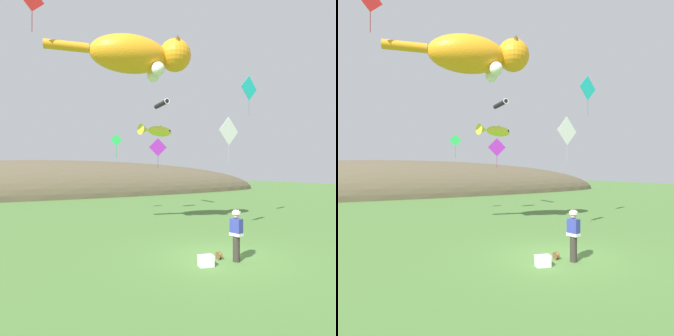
# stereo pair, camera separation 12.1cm
# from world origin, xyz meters

# --- Properties ---
(ground_plane) EXTENTS (120.00, 120.00, 0.00)m
(ground_plane) POSITION_xyz_m (0.00, 0.00, 0.00)
(ground_plane) COLOR #477033
(distant_hill_ridge) EXTENTS (62.81, 13.41, 8.85)m
(distant_hill_ridge) POSITION_xyz_m (0.00, 31.15, 0.00)
(distant_hill_ridge) COLOR brown
(distant_hill_ridge) RESTS_ON ground
(festival_attendant) EXTENTS (0.33, 0.46, 1.77)m
(festival_attendant) POSITION_xyz_m (0.12, -0.67, 0.95)
(festival_attendant) COLOR #332D28
(festival_attendant) RESTS_ON ground
(kite_spool) EXTENTS (0.12, 0.27, 0.27)m
(kite_spool) POSITION_xyz_m (-0.23, -0.15, 0.13)
(kite_spool) COLOR olive
(kite_spool) RESTS_ON ground
(picnic_cooler) EXTENTS (0.56, 0.44, 0.36)m
(picnic_cooler) POSITION_xyz_m (-1.10, -0.57, 0.18)
(picnic_cooler) COLOR white
(picnic_cooler) RESTS_ON ground
(kite_giant_cat) EXTENTS (7.18, 2.92, 2.22)m
(kite_giant_cat) POSITION_xyz_m (-0.89, 5.43, 9.01)
(kite_giant_cat) COLOR orange
(kite_fish_windsock) EXTENTS (2.38, 1.13, 0.71)m
(kite_fish_windsock) POSITION_xyz_m (0.92, 7.05, 5.47)
(kite_fish_windsock) COLOR yellow
(kite_tube_streamer) EXTENTS (0.58, 2.29, 0.44)m
(kite_tube_streamer) POSITION_xyz_m (4.05, 12.41, 8.42)
(kite_tube_streamer) COLOR black
(kite_diamond_green) EXTENTS (0.85, 0.31, 1.80)m
(kite_diamond_green) POSITION_xyz_m (0.43, 12.73, 5.37)
(kite_diamond_green) COLOR green
(kite_diamond_violet) EXTENTS (1.36, 0.34, 2.29)m
(kite_diamond_violet) POSITION_xyz_m (3.38, 11.72, 4.89)
(kite_diamond_violet) COLOR purple
(kite_diamond_red) EXTENTS (1.04, 0.29, 1.97)m
(kite_diamond_red) POSITION_xyz_m (-5.86, 5.70, 10.62)
(kite_diamond_red) COLOR red
(kite_diamond_white) EXTENTS (1.45, 0.25, 2.37)m
(kite_diamond_white) POSITION_xyz_m (3.21, 3.36, 5.16)
(kite_diamond_white) COLOR white
(kite_diamond_teal) EXTENTS (1.53, 0.26, 2.45)m
(kite_diamond_teal) POSITION_xyz_m (6.41, 5.20, 8.24)
(kite_diamond_teal) COLOR #19BFBF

